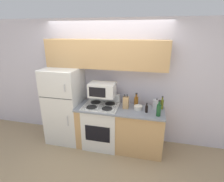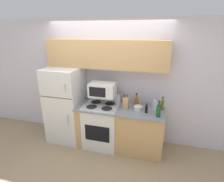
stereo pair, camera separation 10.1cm
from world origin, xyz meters
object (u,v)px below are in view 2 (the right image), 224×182
object	(u,v)px
bowl	(138,108)
kettle	(157,105)
bottle_soy_sauce	(146,109)
refrigerator	(66,105)
bottle_olive_oil	(162,105)
bottle_whiskey	(136,101)
microwave	(103,89)
knife_block	(126,103)
bottle_wine_green	(158,110)
stove	(102,125)

from	to	relation	value
bowl	kettle	bearing A→B (deg)	11.94
bowl	bottle_soy_sauce	world-z (taller)	bottle_soy_sauce
refrigerator	bottle_olive_oil	world-z (taller)	refrigerator
bottle_whiskey	bottle_olive_oil	size ratio (longest dim) A/B	1.08
bottle_olive_oil	kettle	size ratio (longest dim) A/B	1.17
microwave	knife_block	xyz separation A→B (m)	(0.48, -0.06, -0.21)
bowl	microwave	bearing A→B (deg)	175.18
bowl	bottle_wine_green	bearing A→B (deg)	-26.43
kettle	microwave	bearing A→B (deg)	-179.47
refrigerator	bottle_olive_oil	distance (m)	2.00
refrigerator	microwave	size ratio (longest dim) A/B	3.17
bowl	bottle_whiskey	distance (m)	0.16
bowl	bottle_olive_oil	bearing A→B (deg)	16.31
bottle_soy_sauce	bottle_wine_green	bearing A→B (deg)	-25.19
knife_block	bottle_whiskey	world-z (taller)	knife_block
stove	bottle_whiskey	world-z (taller)	bottle_whiskey
knife_block	bottle_olive_oil	bearing A→B (deg)	10.29
stove	bottle_whiskey	size ratio (longest dim) A/B	3.83
bowl	knife_block	bearing A→B (deg)	178.86
stove	bottle_wine_green	xyz separation A→B (m)	(1.10, -0.15, 0.53)
microwave	bowl	world-z (taller)	microwave
kettle	stove	bearing A→B (deg)	-174.37
knife_block	kettle	size ratio (longest dim) A/B	1.30
bowl	bottle_soy_sauce	distance (m)	0.18
bottle_olive_oil	stove	bearing A→B (deg)	-172.08
microwave	bottle_soy_sauce	world-z (taller)	microwave
bowl	bottle_olive_oil	size ratio (longest dim) A/B	0.65
refrigerator	microwave	xyz separation A→B (m)	(0.83, 0.02, 0.41)
bottle_soy_sauce	bottle_wine_green	size ratio (longest dim) A/B	0.60
bottle_whiskey	bowl	bearing A→B (deg)	-67.74
stove	bottle_wine_green	bearing A→B (deg)	-7.82
bottle_wine_green	refrigerator	bearing A→B (deg)	173.43
kettle	knife_block	bearing A→B (deg)	-173.47
bottle_whiskey	microwave	bearing A→B (deg)	-173.69
stove	bottle_wine_green	world-z (taller)	bottle_wine_green
bottle_olive_oil	bottle_wine_green	bearing A→B (deg)	-101.99
stove	knife_block	size ratio (longest dim) A/B	3.71
bottle_wine_green	kettle	xyz separation A→B (m)	(-0.04, 0.26, -0.02)
bottle_olive_oil	kettle	world-z (taller)	bottle_olive_oil
microwave	bottle_olive_oil	distance (m)	1.18
bottle_whiskey	bottle_soy_sauce	bearing A→B (deg)	-45.70
bottle_wine_green	microwave	bearing A→B (deg)	167.36
stove	bottle_soy_sauce	bearing A→B (deg)	-3.30
bottle_olive_oil	refrigerator	bearing A→B (deg)	-177.41
refrigerator	bottle_whiskey	bearing A→B (deg)	3.70
refrigerator	bowl	bearing A→B (deg)	-1.39
microwave	bottle_whiskey	bearing A→B (deg)	6.31
refrigerator	stove	bearing A→B (deg)	-4.92
bottle_soy_sauce	bottle_wine_green	world-z (taller)	bottle_wine_green
microwave	bottle_whiskey	size ratio (longest dim) A/B	1.81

